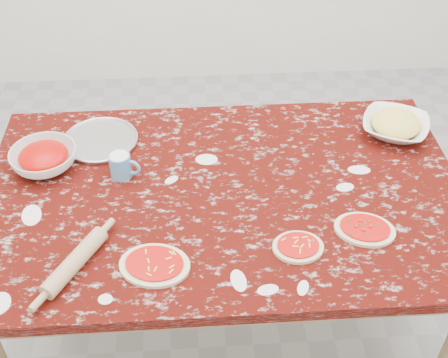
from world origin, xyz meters
The scene contains 10 objects.
ground centered at (0.00, 0.00, 0.00)m, with size 4.00×4.00×0.00m, color gray.
worktable centered at (0.00, 0.00, 0.67)m, with size 1.60×1.00×0.75m.
pizza_tray centered at (-0.44, 0.30, 0.76)m, with size 0.27×0.27×0.01m, color #B2B2B7.
sauce_bowl centered at (-0.61, 0.16, 0.79)m, with size 0.23×0.23×0.07m, color white.
cheese_bowl centered at (0.66, 0.28, 0.78)m, with size 0.24×0.24×0.06m, color white.
flour_mug centered at (-0.34, 0.10, 0.79)m, with size 0.11×0.07×0.09m.
pizza_left centered at (-0.22, -0.31, 0.76)m, with size 0.24×0.20×0.02m.
pizza_mid centered at (0.20, -0.27, 0.76)m, with size 0.15×0.13×0.02m.
pizza_right centered at (0.42, -0.21, 0.76)m, with size 0.22×0.19×0.02m.
rolling_pin centered at (-0.45, -0.30, 0.78)m, with size 0.05×0.05×0.25m, color tan.
Camera 1 is at (-0.09, -1.40, 2.02)m, focal length 45.72 mm.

